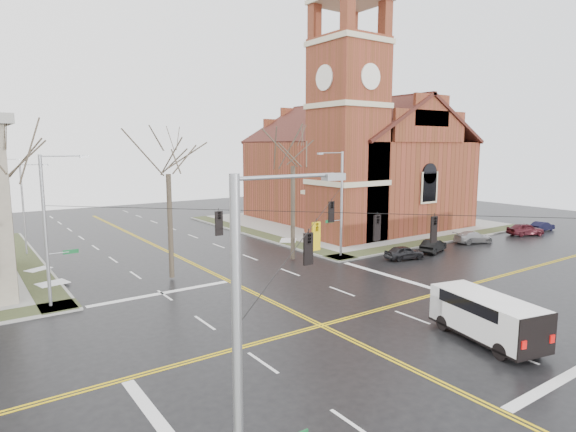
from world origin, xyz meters
TOP-DOWN VIEW (x-y plane):
  - ground at (0.00, 0.00)m, footprint 120.00×120.00m
  - sidewalks at (0.00, 0.00)m, footprint 80.00×80.00m
  - road_markings at (0.00, 0.00)m, footprint 100.00×100.00m
  - church at (24.76, 24.78)m, footprint 24.28×27.48m
  - signal_pole_ne at (11.32, 11.50)m, footprint 2.75×0.22m
  - signal_pole_nw at (-11.32, 11.50)m, footprint 2.75×0.22m
  - signal_pole_sw at (-11.32, -11.50)m, footprint 2.75×0.22m
  - span_wires at (0.00, 0.00)m, footprint 23.02×23.02m
  - traffic_signals at (-0.00, -0.67)m, footprint 8.21×8.26m
  - streetlight_north_a at (-10.65, 28.00)m, footprint 2.30×0.20m
  - streetlight_north_b at (-10.65, 48.00)m, footprint 2.30×0.20m
  - cargo_van at (5.48, -6.07)m, footprint 3.53×6.29m
  - parked_car_a at (15.44, 7.81)m, footprint 3.71×2.09m
  - parked_car_b at (19.68, 8.15)m, footprint 3.88×2.37m
  - parked_car_c at (26.47, 8.59)m, footprint 4.32×2.72m
  - parked_car_d at (34.71, 7.80)m, footprint 4.29×2.92m
  - parked_car_e at (38.98, 8.16)m, footprint 3.38×1.30m
  - tree_nw_far at (-13.10, 13.72)m, footprint 4.00×4.00m
  - tree_nw_near at (-3.16, 13.34)m, footprint 4.00×4.00m
  - tree_ne at (7.41, 12.97)m, footprint 4.00×4.00m

SIDE VIEW (x-z plane):
  - ground at x=0.00m, z-range 0.00..0.00m
  - road_markings at x=0.00m, z-range 0.00..0.01m
  - sidewalks at x=0.00m, z-range -0.01..0.16m
  - parked_car_e at x=38.98m, z-range 0.00..1.10m
  - parked_car_c at x=26.47m, z-range 0.00..1.17m
  - parked_car_a at x=15.44m, z-range 0.00..1.19m
  - parked_car_b at x=19.68m, z-range 0.00..1.21m
  - parked_car_d at x=34.71m, z-range 0.00..1.36m
  - cargo_van at x=5.48m, z-range 0.21..2.47m
  - streetlight_north_a at x=-10.65m, z-range 0.47..8.47m
  - streetlight_north_b at x=-10.65m, z-range 0.47..8.47m
  - signal_pole_ne at x=11.32m, z-range 0.45..9.45m
  - signal_pole_nw at x=-11.32m, z-range 0.45..9.45m
  - signal_pole_sw at x=-11.32m, z-range 0.45..9.45m
  - traffic_signals at x=0.00m, z-range 4.80..6.10m
  - span_wires at x=0.00m, z-range 6.18..6.22m
  - tree_nw_near at x=-3.16m, z-range 2.52..13.79m
  - tree_nw_far at x=-13.10m, z-range 2.59..14.15m
  - church at x=24.76m, z-range -5.32..22.18m
  - tree_ne at x=7.41m, z-range 2.62..14.37m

